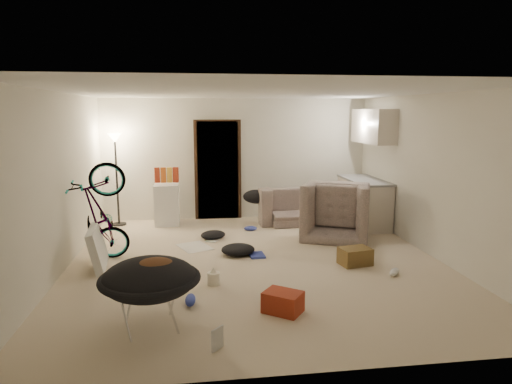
{
  "coord_description": "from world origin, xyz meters",
  "views": [
    {
      "loc": [
        -0.9,
        -6.5,
        2.22
      ],
      "look_at": [
        0.08,
        0.6,
        0.96
      ],
      "focal_mm": 32.0,
      "sensor_mm": 36.0,
      "label": 1
    }
  ],
  "objects": [
    {
      "name": "floor",
      "position": [
        0.0,
        0.0,
        -0.01
      ],
      "size": [
        5.5,
        6.0,
        0.02
      ],
      "primitive_type": "cube",
      "color": "beige",
      "rests_on": "ground"
    },
    {
      "name": "ceiling",
      "position": [
        0.0,
        0.0,
        2.51
      ],
      "size": [
        5.5,
        6.0,
        0.02
      ],
      "primitive_type": "cube",
      "color": "white",
      "rests_on": "wall_back"
    },
    {
      "name": "wall_back",
      "position": [
        0.0,
        3.01,
        1.25
      ],
      "size": [
        5.5,
        0.02,
        2.5
      ],
      "primitive_type": "cube",
      "color": "silver",
      "rests_on": "floor"
    },
    {
      "name": "wall_front",
      "position": [
        0.0,
        -3.01,
        1.25
      ],
      "size": [
        5.5,
        0.02,
        2.5
      ],
      "primitive_type": "cube",
      "color": "silver",
      "rests_on": "floor"
    },
    {
      "name": "wall_left",
      "position": [
        -2.76,
        0.0,
        1.25
      ],
      "size": [
        0.02,
        6.0,
        2.5
      ],
      "primitive_type": "cube",
      "color": "silver",
      "rests_on": "floor"
    },
    {
      "name": "wall_right",
      "position": [
        2.76,
        0.0,
        1.25
      ],
      "size": [
        0.02,
        6.0,
        2.5
      ],
      "primitive_type": "cube",
      "color": "silver",
      "rests_on": "floor"
    },
    {
      "name": "doorway",
      "position": [
        -0.4,
        2.97,
        1.02
      ],
      "size": [
        0.85,
        0.1,
        2.04
      ],
      "primitive_type": "cube",
      "color": "black",
      "rests_on": "floor"
    },
    {
      "name": "door_trim",
      "position": [
        -0.4,
        2.94,
        1.02
      ],
      "size": [
        0.97,
        0.04,
        2.1
      ],
      "primitive_type": "cube",
      "color": "#321E11",
      "rests_on": "floor"
    },
    {
      "name": "floor_lamp",
      "position": [
        -2.4,
        2.65,
        1.31
      ],
      "size": [
        0.28,
        0.28,
        1.81
      ],
      "color": "black",
      "rests_on": "floor"
    },
    {
      "name": "kitchen_counter",
      "position": [
        2.43,
        2.0,
        0.44
      ],
      "size": [
        0.6,
        1.5,
        0.88
      ],
      "primitive_type": "cube",
      "color": "beige",
      "rests_on": "floor"
    },
    {
      "name": "counter_top",
      "position": [
        2.43,
        2.0,
        0.9
      ],
      "size": [
        0.64,
        1.54,
        0.04
      ],
      "primitive_type": "cube",
      "color": "gray",
      "rests_on": "kitchen_counter"
    },
    {
      "name": "kitchen_uppers",
      "position": [
        2.56,
        2.0,
        1.95
      ],
      "size": [
        0.38,
        1.4,
        0.65
      ],
      "primitive_type": "cube",
      "color": "beige",
      "rests_on": "wall_right"
    },
    {
      "name": "sofa",
      "position": [
        1.3,
        2.45,
        0.27
      ],
      "size": [
        1.92,
        0.85,
        0.55
      ],
      "primitive_type": "imported",
      "rotation": [
        0.0,
        0.0,
        3.21
      ],
      "color": "#3A4139",
      "rests_on": "floor"
    },
    {
      "name": "armchair",
      "position": [
        1.68,
        1.3,
        0.37
      ],
      "size": [
        1.46,
        1.38,
        0.74
      ],
      "primitive_type": "imported",
      "rotation": [
        0.0,
        0.0,
        2.72
      ],
      "color": "#3A4139",
      "rests_on": "floor"
    },
    {
      "name": "bicycle",
      "position": [
        -2.3,
        0.39,
        0.4
      ],
      "size": [
        1.57,
        0.76,
        0.89
      ],
      "primitive_type": "imported",
      "rotation": [
        0.0,
        -0.17,
        1.63
      ],
      "color": "black",
      "rests_on": "floor"
    },
    {
      "name": "book_asset",
      "position": [
        -0.77,
        -2.55,
        0.01
      ],
      "size": [
        0.27,
        0.27,
        0.02
      ],
      "primitive_type": "imported",
      "rotation": [
        0.0,
        0.0,
        0.77
      ],
      "color": "#9A2C17",
      "rests_on": "floor"
    },
    {
      "name": "mini_fridge",
      "position": [
        -1.44,
        2.55,
        0.41
      ],
      "size": [
        0.48,
        0.48,
        0.81
      ],
      "primitive_type": "cube",
      "rotation": [
        0.0,
        0.0,
        0.01
      ],
      "color": "white",
      "rests_on": "floor"
    },
    {
      "name": "snack_box_0",
      "position": [
        -1.61,
        2.55,
        1.0
      ],
      "size": [
        0.11,
        0.09,
        0.3
      ],
      "primitive_type": "cube",
      "rotation": [
        0.0,
        0.0,
        0.2
      ],
      "color": "#9A2C17",
      "rests_on": "mini_fridge"
    },
    {
      "name": "snack_box_1",
      "position": [
        -1.49,
        2.55,
        1.0
      ],
      "size": [
        0.11,
        0.09,
        0.3
      ],
      "primitive_type": "cube",
      "rotation": [
        0.0,
        0.0,
        0.16
      ],
      "color": "#CD5819",
      "rests_on": "mini_fridge"
    },
    {
      "name": "snack_box_2",
      "position": [
        -1.37,
        2.55,
        1.0
      ],
      "size": [
        0.11,
        0.08,
        0.3
      ],
      "primitive_type": "cube",
      "rotation": [
        0.0,
        0.0,
        0.14
      ],
      "color": "gold",
      "rests_on": "mini_fridge"
    },
    {
      "name": "snack_box_3",
      "position": [
        -1.25,
        2.55,
        1.0
      ],
      "size": [
        0.12,
        0.1,
        0.3
      ],
      "primitive_type": "cube",
      "rotation": [
        0.0,
        0.0,
        -0.33
      ],
      "color": "#9A2C17",
      "rests_on": "mini_fridge"
    },
    {
      "name": "saucer_chair",
      "position": [
        -1.37,
        -1.94,
        0.44
      ],
      "size": [
        1.04,
        1.04,
        0.74
      ],
      "color": "silver",
      "rests_on": "floor"
    },
    {
      "name": "hoodie",
      "position": [
        -1.32,
        -1.97,
        0.65
      ],
      "size": [
        0.61,
        0.58,
        0.22
      ],
      "primitive_type": "ellipsoid",
      "rotation": [
        0.0,
        0.0,
        0.48
      ],
      "color": "brown",
      "rests_on": "saucer_chair"
    },
    {
      "name": "sofa_drape",
      "position": [
        0.35,
        2.45,
        0.54
      ],
      "size": [
        0.65,
        0.57,
        0.28
      ],
      "primitive_type": "ellipsoid",
      "rotation": [
        0.0,
        0.0,
        -0.22
      ],
      "color": "black",
      "rests_on": "sofa"
    },
    {
      "name": "tv_box",
      "position": [
        -2.3,
        0.08,
        0.29
      ],
      "size": [
        0.32,
        0.91,
        0.6
      ],
      "primitive_type": "cube",
      "rotation": [
        0.0,
        -0.21,
        0.1
      ],
      "color": "silver",
      "rests_on": "floor"
    },
    {
      "name": "drink_case_a",
      "position": [
        1.43,
        -0.31,
        0.13
      ],
      "size": [
        0.49,
        0.4,
        0.25
      ],
      "primitive_type": "cube",
      "rotation": [
        0.0,
        0.0,
        0.2
      ],
      "color": "brown",
      "rests_on": "floor"
    },
    {
      "name": "drink_case_b",
      "position": [
        0.06,
        -1.76,
        0.12
      ],
      "size": [
        0.51,
        0.48,
        0.24
      ],
      "primitive_type": "cube",
      "rotation": [
        0.0,
        0.0,
        -0.64
      ],
      "color": "#9A2C17",
      "rests_on": "floor"
    },
    {
      "name": "juicer",
      "position": [
        -0.68,
        -0.83,
        0.1
      ],
      "size": [
        0.17,
        0.17,
        0.24
      ],
      "color": "white",
      "rests_on": "floor"
    },
    {
      "name": "newspaper",
      "position": [
        -0.92,
        0.9,
        0.0
      ],
      "size": [
        0.66,
        0.73,
        0.01
      ],
      "primitive_type": "cube",
      "rotation": [
        0.0,
        0.0,
        0.4
      ],
      "color": "silver",
      "rests_on": "floor"
    },
    {
      "name": "book_blue",
      "position": [
        0.05,
        0.28,
        0.02
      ],
      "size": [
        0.25,
        0.32,
        0.03
      ],
      "primitive_type": "cube",
      "rotation": [
        0.0,
        0.0,
        0.06
      ],
      "color": "#2C3A9F",
      "rests_on": "floor"
    },
    {
      "name": "book_white",
      "position": [
        -0.6,
        1.24,
        0.01
      ],
      "size": [
        0.27,
        0.3,
        0.02
      ],
      "primitive_type": "cube",
      "rotation": [
        0.0,
        0.0,
        -0.49
      ],
      "color": "silver",
      "rests_on": "floor"
    },
    {
      "name": "shoe_0",
      "position": [
        0.14,
        1.83,
        0.05
      ],
      "size": [
        0.26,
        0.12,
        0.09
      ],
      "primitive_type": "ellipsoid",
      "rotation": [
        0.0,
        0.0,
        -0.08
      ],
      "color": "#2C3A9F",
      "rests_on": "floor"
    },
    {
      "name": "shoe_1",
      "position": [
        0.5,
        2.5,
        0.05
      ],
      "size": [
        0.28,
        0.29,
        0.11
      ],
      "primitive_type": "ellipsoid",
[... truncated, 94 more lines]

